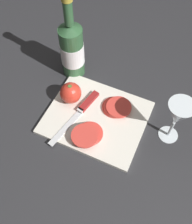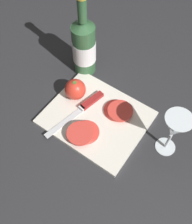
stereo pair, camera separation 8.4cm
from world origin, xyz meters
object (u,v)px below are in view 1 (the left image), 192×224
at_px(knife, 84,106).
at_px(tomato_slice_stack_near, 87,134).
at_px(wine_bottle, 72,49).
at_px(tomato_slice_stack_far, 117,107).
at_px(wine_glass, 178,115).
at_px(whole_tomato, 71,93).

distance_m(knife, tomato_slice_stack_near, 0.11).
distance_m(wine_bottle, tomato_slice_stack_far, 0.25).
height_order(wine_glass, whole_tomato, wine_glass).
xyz_separation_m(whole_tomato, knife, (-0.06, 0.01, -0.03)).
xyz_separation_m(wine_bottle, wine_glass, (-0.40, 0.12, 0.01)).
bearing_deg(wine_glass, tomato_slice_stack_near, 27.06).
xyz_separation_m(wine_bottle, tomato_slice_stack_far, (-0.21, 0.10, -0.09)).
xyz_separation_m(wine_bottle, knife, (-0.11, 0.14, -0.09)).
relative_size(whole_tomato, knife, 0.30).
bearing_deg(wine_bottle, tomato_slice_stack_near, 125.45).
height_order(wine_glass, knife, wine_glass).
relative_size(wine_bottle, knife, 1.28).
bearing_deg(wine_glass, whole_tomato, 1.91).
height_order(wine_bottle, whole_tomato, wine_bottle).
xyz_separation_m(wine_glass, whole_tomato, (0.34, 0.01, -0.07)).
xyz_separation_m(wine_glass, knife, (0.29, 0.02, -0.10)).
xyz_separation_m(whole_tomato, tomato_slice_stack_near, (-0.11, 0.11, -0.02)).
height_order(whole_tomato, knife, whole_tomato).
bearing_deg(wine_glass, tomato_slice_stack_far, -4.99).
xyz_separation_m(wine_glass, tomato_slice_stack_far, (0.19, -0.02, -0.10)).
bearing_deg(wine_glass, wine_bottle, -16.25).
distance_m(knife, tomato_slice_stack_far, 0.11).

